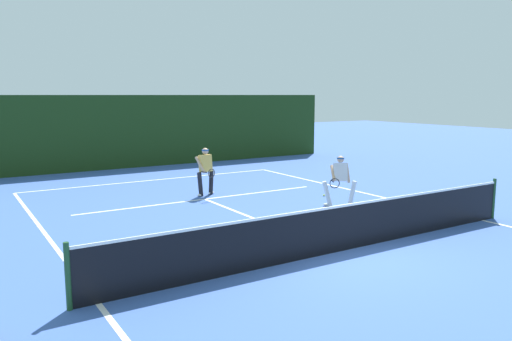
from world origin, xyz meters
The scene contains 11 objects.
ground_plane centered at (0.00, 0.00, 0.00)m, with size 80.00×80.00×0.00m, color #395AA7.
court_line_baseline_far centered at (0.00, 10.73, 0.00)m, with size 10.12×0.10×0.01m, color white.
court_line_sideline_left centered at (-5.06, 0.00, 0.00)m, with size 0.10×21.46×0.01m, color white.
court_line_sideline_right centered at (5.06, 0.00, 0.00)m, with size 0.10×21.46×0.01m, color white.
court_line_service centered at (0.00, 6.40, 0.00)m, with size 8.25×0.10×0.01m, color white.
court_line_centre centered at (0.00, 3.20, 0.00)m, with size 0.10×6.40×0.01m, color white.
tennis_net centered at (0.00, 0.00, 0.52)m, with size 11.09×0.09×1.09m.
player_near centered at (2.97, 3.33, 0.83)m, with size 1.14×0.81×1.53m.
player_far centered at (0.31, 6.95, 0.87)m, with size 0.75×0.88×1.59m.
tennis_ball centered at (3.55, 4.73, 0.03)m, with size 0.07×0.07×0.07m, color #D1E033.
back_fence_windscreen centered at (0.00, 14.50, 1.66)m, with size 21.79×0.12×3.31m, color #1B3513.
Camera 1 is at (-6.95, -7.77, 3.31)m, focal length 35.05 mm.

